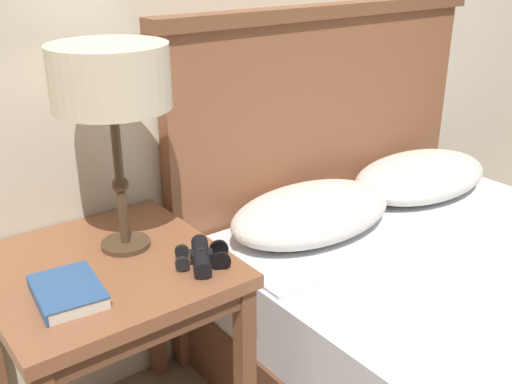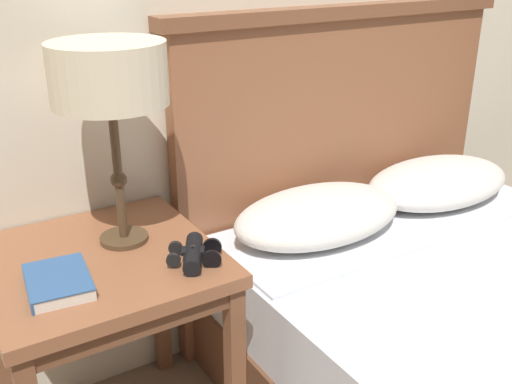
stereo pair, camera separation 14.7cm
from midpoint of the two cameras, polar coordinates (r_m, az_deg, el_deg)
nightstand at (r=1.63m, az=-11.91°, el=-8.65°), size 0.58×0.58×0.63m
bed at (r=1.96m, az=24.92°, el=-13.74°), size 1.39×1.85×1.19m
table_lamp at (r=1.51m, az=-11.10°, el=10.48°), size 0.29×0.29×0.53m
book_on_nightstand at (r=1.47m, az=-15.68°, el=-8.33°), size 0.16×0.21×0.03m
binoculars_pair at (r=1.52m, az=-3.17°, el=-5.92°), size 0.16×0.16×0.05m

